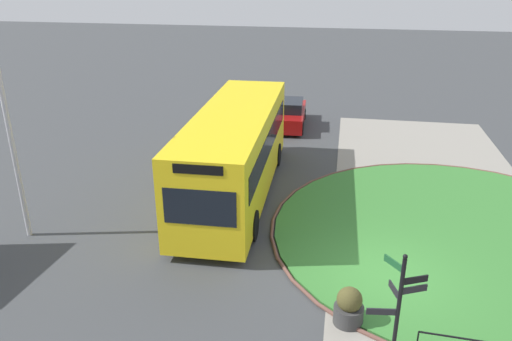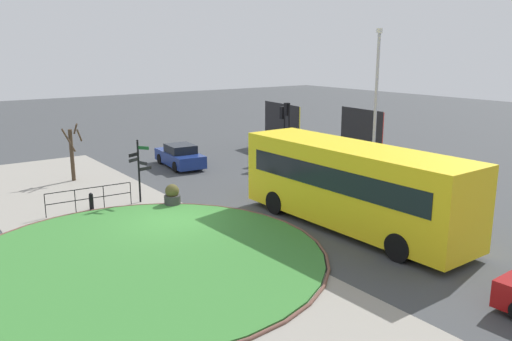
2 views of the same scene
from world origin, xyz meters
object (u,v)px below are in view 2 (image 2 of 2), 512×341
Objects in this scene: billboard_right at (282,122)px; billboard_left at (362,130)px; bus_yellow at (352,185)px; signpost_directional at (139,167)px; traffic_light_far at (283,121)px; car_near_lane at (180,156)px; traffic_light_near at (287,119)px; planter_near_signpost at (172,196)px; lamppost_tall at (376,103)px; bollard_foreground at (91,201)px; street_tree_bare at (72,152)px.

billboard_left is at bearing 5.21° from billboard_right.
bus_yellow is at bearing -21.97° from billboard_right.
signpost_directional is 11.97m from traffic_light_far.
traffic_light_near is (3.15, 5.81, 2.13)m from car_near_lane.
billboard_left is 12.60m from planter_near_signpost.
traffic_light_far is at bearing 179.74° from lamppost_tall.
car_near_lane is at bearing 149.72° from planter_near_signpost.
traffic_light_near is (-10.82, 5.58, 0.99)m from bus_yellow.
billboard_left is at bearing 84.75° from bollard_foreground.
traffic_light_near is 4.56m from billboard_left.
traffic_light_far is (-11.88, 6.09, 0.73)m from bus_yellow.
lamppost_tall is at bearing -5.04° from billboard_right.
billboard_left is 3.52× the size of planter_near_signpost.
billboard_left is 1.14× the size of street_tree_bare.
signpost_directional is 0.87× the size of traffic_light_far.
bus_yellow is 2.72× the size of traffic_light_near.
billboard_left is 0.79× the size of billboard_right.
car_near_lane is at bearing 87.81° from street_tree_bare.
street_tree_bare is (-9.93, -12.58, -2.66)m from lamppost_tall.
car_near_lane is 12.11m from lamppost_tall.
traffic_light_near is 1.19m from traffic_light_far.
traffic_light_near is at bearing -27.37° from billboard_right.
bus_yellow is at bearing 32.69° from signpost_directional.
planter_near_signpost is (3.93, -9.94, -2.31)m from traffic_light_near.
traffic_light_near reaches higher than planter_near_signpost.
traffic_light_near is at bearing -112.93° from car_near_lane.
signpost_directional is 0.69× the size of car_near_lane.
billboard_left is (1.22, 13.40, 0.64)m from signpost_directional.
billboard_left is at bearing -50.07° from bus_yellow.
billboard_right is 15.14m from planter_near_signpost.
car_near_lane is 4.21× the size of planter_near_signpost.
billboard_left is at bearing -161.20° from traffic_light_far.
street_tree_bare is at bearing 75.71° from traffic_light_far.
bollard_foreground is at bearing -116.44° from planter_near_signpost.
traffic_light_far is at bearing 115.50° from planter_near_signpost.
car_near_lane is at bearing -147.07° from lamppost_tall.
traffic_light_far is 3.84m from billboard_right.
street_tree_bare is at bearing 169.96° from bollard_foreground.
signpost_directional is 11.23m from traffic_light_near.
traffic_light_far reaches higher than signpost_directional.
street_tree_bare is (-7.32, -2.17, 1.15)m from planter_near_signpost.
signpost_directional is 2.07m from planter_near_signpost.
traffic_light_near reaches higher than bollard_foreground.
lamppost_tall is at bearing -32.48° from billboard_left.
car_near_lane is 1.37× the size of street_tree_bare.
planter_near_signpost is at bearing 155.27° from car_near_lane.
lamppost_tall reaches higher than street_tree_bare.
signpost_directional is 9.81m from bus_yellow.
signpost_directional is at bearing -109.28° from lamppost_tall.
billboard_right is (-3.01, 2.33, -0.55)m from traffic_light_far.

